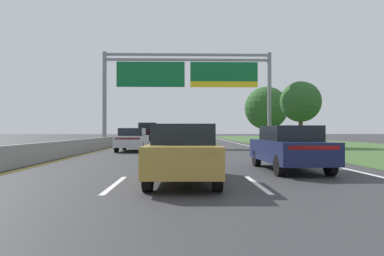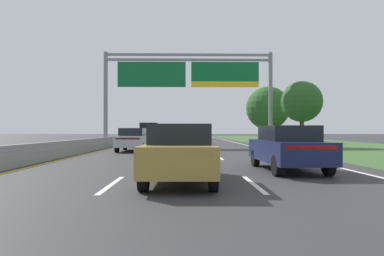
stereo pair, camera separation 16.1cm
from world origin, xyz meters
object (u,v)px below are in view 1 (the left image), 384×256
at_px(overhead_sign_gantry, 187,79).
at_px(car_silver_left_lane_sedan, 132,139).
at_px(car_navy_right_lane_sedan, 289,147).
at_px(roadside_tree_mid, 301,102).
at_px(pickup_truck_black, 147,134).
at_px(car_gold_centre_lane_sedan, 184,152).
at_px(roadside_tree_far, 266,108).

height_order(overhead_sign_gantry, car_silver_left_lane_sedan, overhead_sign_gantry).
bearing_deg(car_navy_right_lane_sedan, roadside_tree_mid, -21.50).
distance_m(pickup_truck_black, car_gold_centre_lane_sedan, 25.19).
relative_size(car_navy_right_lane_sedan, car_gold_centre_lane_sedan, 1.00).
distance_m(pickup_truck_black, car_navy_right_lane_sedan, 23.47).
bearing_deg(roadside_tree_far, pickup_truck_black, -153.03).
distance_m(car_silver_left_lane_sedan, roadside_tree_mid, 14.94).
relative_size(pickup_truck_black, roadside_tree_far, 0.81).
bearing_deg(pickup_truck_black, roadside_tree_far, -63.16).
distance_m(roadside_tree_mid, roadside_tree_far, 11.88).
xyz_separation_m(overhead_sign_gantry, roadside_tree_far, (9.57, 10.52, -1.90)).
xyz_separation_m(overhead_sign_gantry, pickup_truck_black, (-3.94, 3.64, -4.93)).
bearing_deg(pickup_truck_black, car_gold_centre_lane_sedan, -171.95).
relative_size(pickup_truck_black, car_gold_centre_lane_sedan, 1.22).
xyz_separation_m(car_gold_centre_lane_sedan, roadside_tree_far, (9.93, 31.81, 3.28)).
relative_size(pickup_truck_black, car_silver_left_lane_sedan, 1.23).
xyz_separation_m(overhead_sign_gantry, car_gold_centre_lane_sedan, (-0.36, -21.30, -5.19)).
distance_m(car_gold_centre_lane_sedan, car_silver_left_lane_sedan, 14.78).
relative_size(car_silver_left_lane_sedan, roadside_tree_mid, 0.78).
height_order(overhead_sign_gantry, roadside_tree_mid, overhead_sign_gantry).
xyz_separation_m(car_silver_left_lane_sedan, roadside_tree_far, (13.43, 17.45, 3.28)).
distance_m(pickup_truck_black, roadside_tree_far, 15.46).
height_order(overhead_sign_gantry, car_navy_right_lane_sedan, overhead_sign_gantry).
height_order(car_navy_right_lane_sedan, roadside_tree_far, roadside_tree_far).
bearing_deg(pickup_truck_black, car_navy_right_lane_sedan, -162.04).
relative_size(overhead_sign_gantry, car_gold_centre_lane_sedan, 3.39).
distance_m(overhead_sign_gantry, car_gold_centre_lane_sedan, 21.92).
height_order(overhead_sign_gantry, pickup_truck_black, overhead_sign_gantry).
xyz_separation_m(pickup_truck_black, roadside_tree_mid, (13.62, -5.00, 2.79)).
xyz_separation_m(car_navy_right_lane_sedan, roadside_tree_mid, (6.33, 17.31, 3.05)).
distance_m(overhead_sign_gantry, roadside_tree_far, 14.35).
xyz_separation_m(overhead_sign_gantry, roadside_tree_mid, (9.67, -1.36, -2.14)).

